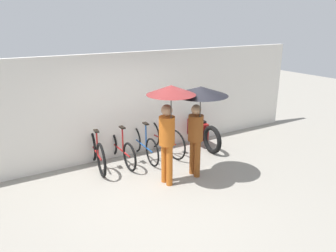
{
  "coord_description": "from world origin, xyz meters",
  "views": [
    {
      "loc": [
        -3.02,
        -4.93,
        3.27
      ],
      "look_at": [
        0.55,
        1.03,
        1.0
      ],
      "focal_mm": 35.0,
      "sensor_mm": 36.0,
      "label": 1
    }
  ],
  "objects_px": {
    "parked_bicycle_1": "(120,148)",
    "pedestrian_center": "(199,105)",
    "parked_bicycle_2": "(143,144)",
    "parked_bicycle_0": "(96,151)",
    "motorcycle": "(197,130)",
    "pedestrian_leading": "(169,109)",
    "parked_bicycle_3": "(163,138)"
  },
  "relations": [
    {
      "from": "pedestrian_leading",
      "to": "motorcycle",
      "type": "distance_m",
      "value": 2.73
    },
    {
      "from": "parked_bicycle_2",
      "to": "pedestrian_leading",
      "type": "bearing_deg",
      "value": 176.38
    },
    {
      "from": "pedestrian_center",
      "to": "pedestrian_leading",
      "type": "bearing_deg",
      "value": 1.36
    },
    {
      "from": "pedestrian_leading",
      "to": "pedestrian_center",
      "type": "bearing_deg",
      "value": 176.03
    },
    {
      "from": "parked_bicycle_1",
      "to": "parked_bicycle_2",
      "type": "xyz_separation_m",
      "value": [
        0.58,
        -0.07,
        0.01
      ]
    },
    {
      "from": "parked_bicycle_2",
      "to": "pedestrian_center",
      "type": "distance_m",
      "value": 2.04
    },
    {
      "from": "parked_bicycle_0",
      "to": "pedestrian_leading",
      "type": "relative_size",
      "value": 0.82
    },
    {
      "from": "parked_bicycle_3",
      "to": "pedestrian_leading",
      "type": "relative_size",
      "value": 0.85
    },
    {
      "from": "parked_bicycle_1",
      "to": "parked_bicycle_3",
      "type": "distance_m",
      "value": 1.16
    },
    {
      "from": "parked_bicycle_3",
      "to": "motorcycle",
      "type": "xyz_separation_m",
      "value": [
        1.1,
        0.04,
        0.01
      ]
    },
    {
      "from": "parked_bicycle_1",
      "to": "motorcycle",
      "type": "distance_m",
      "value": 2.26
    },
    {
      "from": "pedestrian_center",
      "to": "motorcycle",
      "type": "height_order",
      "value": "pedestrian_center"
    },
    {
      "from": "parked_bicycle_0",
      "to": "parked_bicycle_3",
      "type": "height_order",
      "value": "parked_bicycle_0"
    },
    {
      "from": "parked_bicycle_1",
      "to": "motorcycle",
      "type": "relative_size",
      "value": 0.82
    },
    {
      "from": "pedestrian_leading",
      "to": "pedestrian_center",
      "type": "distance_m",
      "value": 0.71
    },
    {
      "from": "parked_bicycle_3",
      "to": "pedestrian_leading",
      "type": "xyz_separation_m",
      "value": [
        -0.74,
        -1.56,
        1.22
      ]
    },
    {
      "from": "parked_bicycle_1",
      "to": "parked_bicycle_2",
      "type": "bearing_deg",
      "value": -97.48
    },
    {
      "from": "parked_bicycle_3",
      "to": "motorcycle",
      "type": "bearing_deg",
      "value": -94.4
    },
    {
      "from": "parked_bicycle_2",
      "to": "parked_bicycle_3",
      "type": "distance_m",
      "value": 0.58
    },
    {
      "from": "parked_bicycle_2",
      "to": "parked_bicycle_0",
      "type": "bearing_deg",
      "value": 89.11
    },
    {
      "from": "pedestrian_center",
      "to": "motorcycle",
      "type": "distance_m",
      "value": 2.3
    },
    {
      "from": "parked_bicycle_3",
      "to": "pedestrian_center",
      "type": "distance_m",
      "value": 1.98
    },
    {
      "from": "pedestrian_center",
      "to": "parked_bicycle_2",
      "type": "bearing_deg",
      "value": -69.4
    },
    {
      "from": "parked_bicycle_0",
      "to": "motorcycle",
      "type": "bearing_deg",
      "value": -82.83
    },
    {
      "from": "parked_bicycle_1",
      "to": "pedestrian_center",
      "type": "height_order",
      "value": "pedestrian_center"
    },
    {
      "from": "pedestrian_leading",
      "to": "motorcycle",
      "type": "xyz_separation_m",
      "value": [
        1.84,
        1.6,
        -1.21
      ]
    },
    {
      "from": "parked_bicycle_1",
      "to": "pedestrian_center",
      "type": "distance_m",
      "value": 2.32
    },
    {
      "from": "parked_bicycle_0",
      "to": "pedestrian_center",
      "type": "relative_size",
      "value": 0.86
    },
    {
      "from": "parked_bicycle_0",
      "to": "motorcycle",
      "type": "distance_m",
      "value": 2.84
    },
    {
      "from": "parked_bicycle_1",
      "to": "pedestrian_leading",
      "type": "xyz_separation_m",
      "value": [
        0.42,
        -1.59,
        1.26
      ]
    },
    {
      "from": "parked_bicycle_2",
      "to": "pedestrian_center",
      "type": "bearing_deg",
      "value": -157.49
    },
    {
      "from": "parked_bicycle_3",
      "to": "parked_bicycle_0",
      "type": "bearing_deg",
      "value": 82.86
    }
  ]
}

